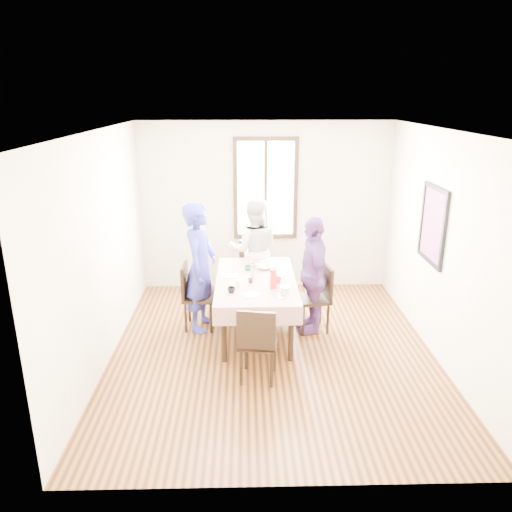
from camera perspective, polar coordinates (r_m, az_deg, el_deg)
name	(u,v)px	position (r m, az deg, el deg)	size (l,w,h in m)	color
ground	(272,351)	(6.32, 1.90, -10.93)	(4.50, 4.50, 0.00)	#321B0D
back_wall	(265,207)	(7.96, 1.09, 5.68)	(4.00, 4.00, 0.00)	beige
right_wall	(442,248)	(6.23, 20.72, 0.90)	(4.50, 4.50, 0.00)	beige
window_frame	(266,189)	(7.88, 1.11, 7.77)	(1.02, 0.06, 1.62)	black
window_pane	(266,189)	(7.89, 1.11, 7.79)	(0.90, 0.02, 1.50)	white
art_poster	(433,225)	(6.44, 19.79, 3.40)	(0.04, 0.76, 0.96)	red
dining_table	(256,306)	(6.64, -0.01, -5.82)	(0.92, 1.67, 0.75)	black
tablecloth	(256,280)	(6.49, -0.01, -2.75)	(1.04, 1.79, 0.01)	#590C0B
chair_left	(199,297)	(6.78, -6.57, -4.68)	(0.42, 0.42, 0.91)	black
chair_right	(313,299)	(6.72, 6.57, -4.91)	(0.42, 0.42, 0.91)	black
chair_far	(254,271)	(7.68, -0.22, -1.77)	(0.42, 0.42, 0.91)	black
chair_near	(258,342)	(5.57, 0.28, -9.89)	(0.42, 0.42, 0.91)	black
person_left	(200,267)	(6.62, -6.53, -1.31)	(0.64, 0.42, 1.76)	#2B2E96
person_far	(254,250)	(7.54, -0.22, 0.67)	(0.78, 0.61, 1.61)	silver
person_right	(312,275)	(6.59, 6.50, -2.18)	(0.93, 0.39, 1.59)	#61387C
mug_black	(231,290)	(6.06, -2.86, -3.93)	(0.09, 0.09, 0.07)	black
mug_flag	(278,280)	(6.36, 2.56, -2.77)	(0.08, 0.08, 0.08)	red
mug_green	(248,268)	(6.80, -0.95, -1.39)	(0.09, 0.09, 0.07)	#0C7226
serving_bowl	(265,267)	(6.86, 1.01, -1.30)	(0.21, 0.21, 0.05)	white
juice_carton	(273,279)	(6.17, 2.02, -2.63)	(0.08, 0.08, 0.25)	red
butter_tub	(285,289)	(6.10, 3.35, -3.88)	(0.11, 0.11, 0.05)	white
jam_jar	(250,280)	(6.36, -0.65, -2.78)	(0.06, 0.06, 0.08)	black
drinking_glass	(238,283)	(6.26, -2.12, -3.11)	(0.06, 0.06, 0.09)	silver
smartphone	(281,297)	(5.92, 2.94, -4.80)	(0.07, 0.14, 0.01)	black
flower_vase	(253,274)	(6.49, -0.31, -2.10)	(0.06, 0.06, 0.13)	silver
plate_left	(231,276)	(6.60, -2.92, -2.32)	(0.20, 0.20, 0.01)	white
plate_right	(277,275)	(6.62, 2.40, -2.23)	(0.20, 0.20, 0.01)	white
plate_near	(252,295)	(5.98, -0.51, -4.51)	(0.20, 0.20, 0.01)	white
butter_lid	(285,287)	(6.09, 3.36, -3.60)	(0.12, 0.12, 0.01)	blue
flower_bunch	(253,266)	(6.45, -0.31, -1.15)	(0.09, 0.09, 0.10)	yellow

